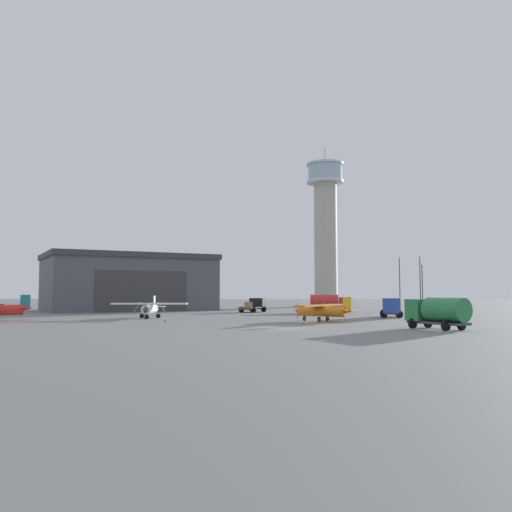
# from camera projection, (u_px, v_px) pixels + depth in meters

# --- Properties ---
(ground_plane) EXTENTS (400.00, 400.00, 0.00)m
(ground_plane) POSITION_uv_depth(u_px,v_px,m) (281.00, 328.00, 52.07)
(ground_plane) COLOR slate
(control_tower) EXTENTS (9.09, 9.09, 39.23)m
(control_tower) POSITION_uv_depth(u_px,v_px,m) (326.00, 224.00, 131.08)
(control_tower) COLOR #B2AD9E
(control_tower) RESTS_ON ground_plane
(hangar) EXTENTS (36.60, 33.64, 10.59)m
(hangar) POSITION_uv_depth(u_px,v_px,m) (128.00, 282.00, 102.61)
(hangar) COLOR #4C5159
(hangar) RESTS_ON ground_plane
(airplane_orange) EXTENTS (7.41, 9.23, 2.91)m
(airplane_orange) POSITION_uv_depth(u_px,v_px,m) (322.00, 310.00, 63.36)
(airplane_orange) COLOR orange
(airplane_orange) RESTS_ON ground_plane
(airplane_white) EXTENTS (10.08, 7.90, 2.96)m
(airplane_white) POSITION_uv_depth(u_px,v_px,m) (150.00, 308.00, 71.20)
(airplane_white) COLOR white
(airplane_white) RESTS_ON ground_plane
(truck_flatbed_black) EXTENTS (4.73, 6.30, 2.41)m
(truck_flatbed_black) POSITION_uv_depth(u_px,v_px,m) (255.00, 305.00, 92.45)
(truck_flatbed_black) COLOR #38383D
(truck_flatbed_black) RESTS_ON ground_plane
(truck_fuel_tanker_green) EXTENTS (5.33, 6.23, 2.98)m
(truck_fuel_tanker_green) POSITION_uv_depth(u_px,v_px,m) (438.00, 311.00, 49.91)
(truck_fuel_tanker_green) COLOR #38383D
(truck_fuel_tanker_green) RESTS_ON ground_plane
(truck_box_blue) EXTENTS (3.71, 7.06, 2.64)m
(truck_box_blue) POSITION_uv_depth(u_px,v_px,m) (391.00, 306.00, 73.89)
(truck_box_blue) COLOR #38383D
(truck_box_blue) RESTS_ON ground_plane
(truck_fuel_tanker_red) EXTENTS (6.97, 3.36, 3.04)m
(truck_fuel_tanker_red) POSITION_uv_depth(u_px,v_px,m) (330.00, 303.00, 90.93)
(truck_fuel_tanker_red) COLOR #38383D
(truck_fuel_tanker_red) RESTS_ON ground_plane
(light_post_west) EXTENTS (0.44, 0.44, 8.89)m
(light_post_west) POSITION_uv_depth(u_px,v_px,m) (422.00, 283.00, 102.65)
(light_post_west) COLOR #38383D
(light_post_west) RESTS_ON ground_plane
(light_post_east) EXTENTS (0.44, 0.44, 10.17)m
(light_post_east) POSITION_uv_depth(u_px,v_px,m) (420.00, 278.00, 97.67)
(light_post_east) COLOR #38383D
(light_post_east) RESTS_ON ground_plane
(light_post_centre) EXTENTS (0.44, 0.44, 10.22)m
(light_post_centre) POSITION_uv_depth(u_px,v_px,m) (400.00, 279.00, 101.80)
(light_post_centre) COLOR #38383D
(light_post_centre) RESTS_ON ground_plane
(traffic_cone_near_left) EXTENTS (0.36, 0.36, 0.55)m
(traffic_cone_near_left) POSITION_uv_depth(u_px,v_px,m) (166.00, 319.00, 63.44)
(traffic_cone_near_left) COLOR black
(traffic_cone_near_left) RESTS_ON ground_plane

